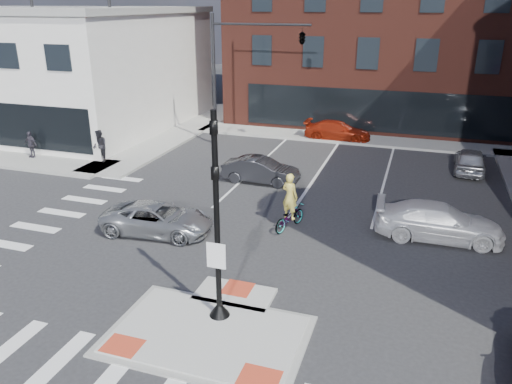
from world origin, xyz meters
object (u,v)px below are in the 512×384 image
(bg_car_silver, at_px, (470,160))
(pedestrian_a, at_px, (100,146))
(silver_suv, at_px, (158,219))
(bg_car_red, at_px, (337,131))
(white_pickup, at_px, (439,222))
(pedestrian_b, at_px, (31,144))
(bg_car_dark, at_px, (261,170))
(cyclist, at_px, (289,210))

(bg_car_silver, relative_size, pedestrian_a, 2.13)
(silver_suv, xyz_separation_m, bg_car_red, (4.26, 16.55, 0.02))
(white_pickup, distance_m, bg_car_red, 14.90)
(pedestrian_b, bearing_deg, bg_car_silver, 21.51)
(bg_car_dark, relative_size, bg_car_silver, 1.00)
(bg_car_red, bearing_deg, bg_car_dark, 166.95)
(cyclist, distance_m, pedestrian_a, 13.30)
(bg_car_silver, relative_size, bg_car_red, 0.89)
(silver_suv, height_order, pedestrian_b, pedestrian_b)
(pedestrian_a, relative_size, pedestrian_b, 1.19)
(bg_car_silver, height_order, bg_car_red, bg_car_silver)
(bg_car_dark, distance_m, bg_car_red, 9.82)
(pedestrian_a, bearing_deg, bg_car_dark, 29.52)
(pedestrian_a, bearing_deg, bg_car_silver, 44.37)
(cyclist, xyz_separation_m, pedestrian_b, (-16.64, 4.46, 0.12))
(bg_car_silver, bearing_deg, bg_car_red, -26.18)
(silver_suv, bearing_deg, bg_car_dark, -21.39)
(pedestrian_a, distance_m, pedestrian_b, 4.36)
(silver_suv, bearing_deg, cyclist, -72.41)
(pedestrian_b, bearing_deg, white_pickup, -0.58)
(bg_car_silver, distance_m, pedestrian_a, 20.32)
(bg_car_dark, relative_size, pedestrian_b, 2.54)
(white_pickup, xyz_separation_m, cyclist, (-5.68, -0.97, 0.10))
(pedestrian_a, bearing_deg, bg_car_red, 68.82)
(pedestrian_a, height_order, pedestrian_b, pedestrian_a)
(pedestrian_b, bearing_deg, pedestrian_a, 15.49)
(bg_car_silver, xyz_separation_m, bg_car_red, (-7.91, 4.42, -0.03))
(bg_car_dark, relative_size, pedestrian_a, 2.13)
(silver_suv, height_order, white_pickup, white_pickup)
(bg_car_red, bearing_deg, silver_suv, 165.81)
(bg_car_red, xyz_separation_m, pedestrian_b, (-16.08, -10.04, 0.28))
(bg_car_dark, bearing_deg, pedestrian_b, 93.01)
(silver_suv, height_order, bg_car_red, bg_car_red)
(pedestrian_a, bearing_deg, white_pickup, 17.25)
(bg_car_dark, bearing_deg, pedestrian_a, 90.64)
(silver_suv, xyz_separation_m, cyclist, (4.82, 2.05, 0.18))
(silver_suv, relative_size, white_pickup, 0.92)
(silver_suv, relative_size, bg_car_dark, 1.13)
(white_pickup, relative_size, bg_car_silver, 1.24)
(silver_suv, distance_m, bg_car_dark, 7.27)
(bg_car_red, bearing_deg, pedestrian_a, 129.18)
(bg_car_dark, height_order, pedestrian_a, pedestrian_a)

